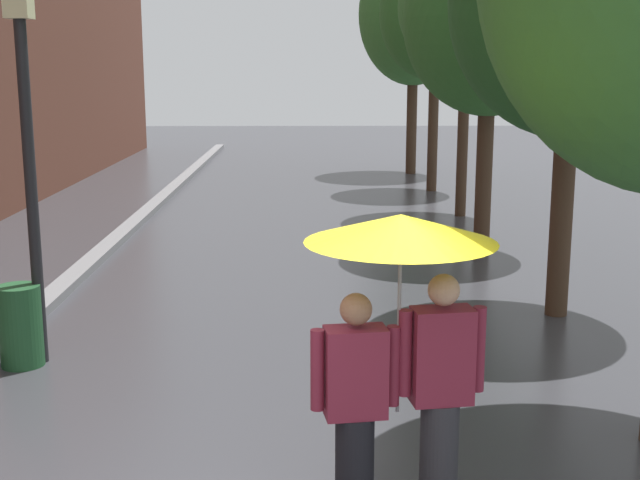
{
  "coord_description": "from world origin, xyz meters",
  "views": [
    {
      "loc": [
        0.21,
        -4.43,
        3.04
      ],
      "look_at": [
        0.32,
        3.79,
        1.35
      ],
      "focal_mm": 47.37,
      "sensor_mm": 36.0,
      "label": 1
    }
  ],
  "objects_px": {
    "street_tree_3": "(467,7)",
    "street_tree_4": "(436,13)",
    "litter_bin": "(21,326)",
    "street_tree_1": "(574,3)",
    "street_tree_2": "(490,20)",
    "street_tree_5": "(414,15)",
    "couple_under_umbrella": "(400,315)",
    "street_lamp_post": "(28,146)"
  },
  "relations": [
    {
      "from": "street_tree_1",
      "to": "couple_under_umbrella",
      "type": "relative_size",
      "value": 2.53
    },
    {
      "from": "street_lamp_post",
      "to": "litter_bin",
      "type": "relative_size",
      "value": 4.49
    },
    {
      "from": "street_tree_4",
      "to": "litter_bin",
      "type": "bearing_deg",
      "value": -115.76
    },
    {
      "from": "street_tree_5",
      "to": "street_lamp_post",
      "type": "height_order",
      "value": "street_tree_5"
    },
    {
      "from": "street_tree_2",
      "to": "litter_bin",
      "type": "height_order",
      "value": "street_tree_2"
    },
    {
      "from": "street_tree_1",
      "to": "street_tree_4",
      "type": "distance_m",
      "value": 10.78
    },
    {
      "from": "street_tree_1",
      "to": "litter_bin",
      "type": "relative_size",
      "value": 6.34
    },
    {
      "from": "street_tree_1",
      "to": "street_tree_5",
      "type": "distance_m",
      "value": 14.26
    },
    {
      "from": "litter_bin",
      "to": "couple_under_umbrella",
      "type": "bearing_deg",
      "value": -41.31
    },
    {
      "from": "street_tree_4",
      "to": "street_lamp_post",
      "type": "distance_m",
      "value": 13.87
    },
    {
      "from": "street_tree_3",
      "to": "street_tree_1",
      "type": "bearing_deg",
      "value": -90.48
    },
    {
      "from": "street_tree_2",
      "to": "litter_bin",
      "type": "distance_m",
      "value": 8.72
    },
    {
      "from": "street_tree_4",
      "to": "couple_under_umbrella",
      "type": "bearing_deg",
      "value": -99.0
    },
    {
      "from": "street_tree_2",
      "to": "street_tree_5",
      "type": "bearing_deg",
      "value": 89.7
    },
    {
      "from": "street_tree_4",
      "to": "litter_bin",
      "type": "height_order",
      "value": "street_tree_4"
    },
    {
      "from": "street_tree_5",
      "to": "street_lamp_post",
      "type": "distance_m",
      "value": 17.04
    },
    {
      "from": "street_tree_4",
      "to": "street_tree_5",
      "type": "distance_m",
      "value": 3.49
    },
    {
      "from": "street_tree_1",
      "to": "litter_bin",
      "type": "height_order",
      "value": "street_tree_1"
    },
    {
      "from": "street_tree_2",
      "to": "litter_bin",
      "type": "bearing_deg",
      "value": -136.88
    },
    {
      "from": "street_tree_2",
      "to": "litter_bin",
      "type": "xyz_separation_m",
      "value": [
        -5.88,
        -5.51,
        -3.35
      ]
    },
    {
      "from": "street_tree_1",
      "to": "street_tree_2",
      "type": "relative_size",
      "value": 1.01
    },
    {
      "from": "street_tree_3",
      "to": "street_lamp_post",
      "type": "distance_m",
      "value": 10.79
    },
    {
      "from": "couple_under_umbrella",
      "to": "street_tree_5",
      "type": "bearing_deg",
      "value": 82.94
    },
    {
      "from": "street_tree_2",
      "to": "street_tree_4",
      "type": "distance_m",
      "value": 7.04
    },
    {
      "from": "street_lamp_post",
      "to": "litter_bin",
      "type": "bearing_deg",
      "value": -144.65
    },
    {
      "from": "couple_under_umbrella",
      "to": "street_tree_1",
      "type": "bearing_deg",
      "value": 62.89
    },
    {
      "from": "street_tree_4",
      "to": "street_tree_5",
      "type": "bearing_deg",
      "value": 91.78
    },
    {
      "from": "street_tree_2",
      "to": "couple_under_umbrella",
      "type": "height_order",
      "value": "street_tree_2"
    },
    {
      "from": "street_lamp_post",
      "to": "street_tree_3",
      "type": "bearing_deg",
      "value": 55.85
    },
    {
      "from": "street_tree_3",
      "to": "street_tree_4",
      "type": "height_order",
      "value": "street_tree_4"
    },
    {
      "from": "street_lamp_post",
      "to": "street_tree_4",
      "type": "bearing_deg",
      "value": 64.66
    },
    {
      "from": "street_tree_1",
      "to": "street_lamp_post",
      "type": "distance_m",
      "value": 6.31
    },
    {
      "from": "street_tree_1",
      "to": "couple_under_umbrella",
      "type": "bearing_deg",
      "value": -117.11
    },
    {
      "from": "couple_under_umbrella",
      "to": "litter_bin",
      "type": "relative_size",
      "value": 2.5
    },
    {
      "from": "street_tree_1",
      "to": "street_tree_5",
      "type": "bearing_deg",
      "value": 90.53
    },
    {
      "from": "street_tree_4",
      "to": "street_lamp_post",
      "type": "relative_size",
      "value": 1.56
    },
    {
      "from": "street_lamp_post",
      "to": "street_tree_5",
      "type": "bearing_deg",
      "value": 70.05
    },
    {
      "from": "street_tree_2",
      "to": "street_tree_4",
      "type": "bearing_deg",
      "value": 88.67
    },
    {
      "from": "litter_bin",
      "to": "street_tree_1",
      "type": "bearing_deg",
      "value": 16.15
    },
    {
      "from": "street_tree_3",
      "to": "couple_under_umbrella",
      "type": "bearing_deg",
      "value": -102.02
    },
    {
      "from": "couple_under_umbrella",
      "to": "street_tree_3",
      "type": "bearing_deg",
      "value": 77.98
    },
    {
      "from": "street_tree_4",
      "to": "street_tree_5",
      "type": "xyz_separation_m",
      "value": [
        -0.11,
        3.48,
        0.17
      ]
    }
  ]
}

